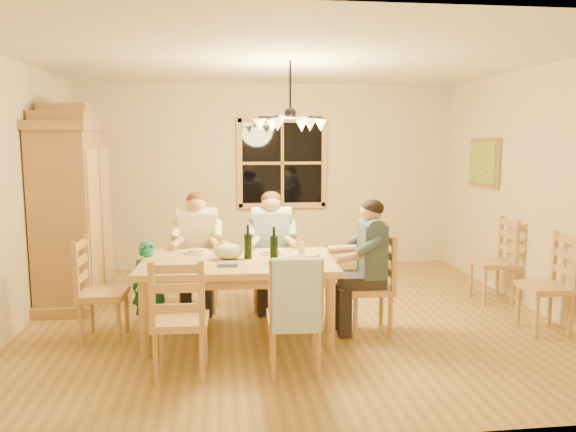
{
  "coord_description": "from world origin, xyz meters",
  "views": [
    {
      "loc": [
        -0.75,
        -5.78,
        1.93
      ],
      "look_at": [
        -0.01,
        0.1,
        1.09
      ],
      "focal_mm": 35.0,
      "sensor_mm": 36.0,
      "label": 1
    }
  ],
  "objects": [
    {
      "name": "wine_glass_b",
      "position": [
        0.06,
        -0.39,
        0.83
      ],
      "size": [
        0.06,
        0.06,
        0.14
      ],
      "primitive_type": "cylinder",
      "color": "silver",
      "rests_on": "dining_table"
    },
    {
      "name": "wine_glass_a",
      "position": [
        -0.69,
        -0.27,
        0.83
      ],
      "size": [
        0.06,
        0.06,
        0.14
      ],
      "primitive_type": "cylinder",
      "color": "silver",
      "rests_on": "dining_table"
    },
    {
      "name": "wall_back",
      "position": [
        0.0,
        2.5,
        1.35
      ],
      "size": [
        5.5,
        0.02,
        2.7
      ],
      "primitive_type": "cube",
      "color": "beige",
      "rests_on": "floor"
    },
    {
      "name": "wall_right",
      "position": [
        2.75,
        0.0,
        1.35
      ],
      "size": [
        0.02,
        5.0,
        2.7
      ],
      "primitive_type": "cube",
      "color": "beige",
      "rests_on": "floor"
    },
    {
      "name": "wine_bottle_b",
      "position": [
        -0.23,
        -0.57,
        0.93
      ],
      "size": [
        0.08,
        0.08,
        0.33
      ],
      "primitive_type": "cylinder",
      "color": "black",
      "rests_on": "dining_table"
    },
    {
      "name": "chair_far_left",
      "position": [
        -0.98,
        0.4,
        0.3
      ],
      "size": [
        0.46,
        0.44,
        0.99
      ],
      "rotation": [
        0.0,
        0.0,
        3.09
      ],
      "color": "tan",
      "rests_on": "floor"
    },
    {
      "name": "wine_bottle_a",
      "position": [
        -0.47,
        -0.44,
        0.93
      ],
      "size": [
        0.08,
        0.08,
        0.33
      ],
      "primitive_type": "cylinder",
      "color": "black",
      "rests_on": "dining_table"
    },
    {
      "name": "window",
      "position": [
        0.2,
        2.47,
        1.55
      ],
      "size": [
        1.3,
        0.06,
        1.3
      ],
      "color": "black",
      "rests_on": "wall_back"
    },
    {
      "name": "napkin",
      "position": [
        -0.67,
        -0.72,
        0.78
      ],
      "size": [
        0.19,
        0.15,
        0.03
      ],
      "primitive_type": "cube",
      "rotation": [
        0.0,
        0.0,
        -0.05
      ],
      "color": "#54699A",
      "rests_on": "dining_table"
    },
    {
      "name": "plate_woman",
      "position": [
        -0.97,
        -0.12,
        0.77
      ],
      "size": [
        0.26,
        0.26,
        0.02
      ],
      "primitive_type": "cylinder",
      "color": "white",
      "rests_on": "dining_table"
    },
    {
      "name": "dining_table",
      "position": [
        -0.57,
        -0.49,
        0.66
      ],
      "size": [
        1.9,
        1.22,
        0.76
      ],
      "rotation": [
        0.0,
        0.0,
        -0.05
      ],
      "color": "tan",
      "rests_on": "floor"
    },
    {
      "name": "adult_plaid_man",
      "position": [
        -0.16,
        0.36,
        0.84
      ],
      "size": [
        0.41,
        0.44,
        0.87
      ],
      "rotation": [
        0.0,
        0.0,
        3.09
      ],
      "color": "#32608B",
      "rests_on": "floor"
    },
    {
      "name": "chair_end_left",
      "position": [
        -1.85,
        -0.43,
        0.3
      ],
      "size": [
        0.44,
        0.46,
        0.99
      ],
      "rotation": [
        0.0,
        0.0,
        -1.62
      ],
      "color": "tan",
      "rests_on": "floor"
    },
    {
      "name": "plate_plaid",
      "position": [
        -0.22,
        -0.24,
        0.77
      ],
      "size": [
        0.26,
        0.26,
        0.02
      ],
      "primitive_type": "cylinder",
      "color": "white",
      "rests_on": "dining_table"
    },
    {
      "name": "wall_left",
      "position": [
        -2.75,
        0.0,
        1.35
      ],
      "size": [
        0.02,
        5.0,
        2.7
      ],
      "primitive_type": "cube",
      "color": "beige",
      "rests_on": "floor"
    },
    {
      "name": "cloth_bundle",
      "position": [
        -0.66,
        -0.44,
        0.84
      ],
      "size": [
        0.28,
        0.22,
        0.15
      ],
      "primitive_type": "ellipsoid",
      "color": "beige",
      "rests_on": "dining_table"
    },
    {
      "name": "adult_slate_man",
      "position": [
        0.72,
        -0.55,
        0.84
      ],
      "size": [
        0.44,
        0.41,
        0.87
      ],
      "rotation": [
        0.0,
        0.0,
        1.52
      ],
      "color": "#3A4A5D",
      "rests_on": "floor"
    },
    {
      "name": "chair_near_right",
      "position": [
        -0.15,
        -1.38,
        0.3
      ],
      "size": [
        0.46,
        0.44,
        0.99
      ],
      "rotation": [
        0.0,
        0.0,
        -0.05
      ],
      "color": "tan",
      "rests_on": "floor"
    },
    {
      "name": "floor",
      "position": [
        0.0,
        0.0,
        0.0
      ],
      "size": [
        5.5,
        5.5,
        0.0
      ],
      "primitive_type": "plane",
      "color": "olive",
      "rests_on": "ground"
    },
    {
      "name": "ceiling",
      "position": [
        0.0,
        0.0,
        2.7
      ],
      "size": [
        5.5,
        5.0,
        0.02
      ],
      "primitive_type": "cube",
      "color": "white",
      "rests_on": "wall_back"
    },
    {
      "name": "chair_end_right",
      "position": [
        0.72,
        -0.55,
        0.3
      ],
      "size": [
        0.44,
        0.46,
        0.99
      ],
      "rotation": [
        0.0,
        0.0,
        1.52
      ],
      "color": "tan",
      "rests_on": "floor"
    },
    {
      "name": "chandelier",
      "position": [
        -0.0,
        0.0,
        2.08
      ],
      "size": [
        0.77,
        0.68,
        0.71
      ],
      "color": "black",
      "rests_on": "ceiling"
    },
    {
      "name": "child",
      "position": [
        -1.45,
        -0.22,
        0.46
      ],
      "size": [
        0.36,
        0.27,
        0.91
      ],
      "primitive_type": "imported",
      "rotation": [
        0.0,
        0.0,
        0.16
      ],
      "color": "#1A776A",
      "rests_on": "floor"
    },
    {
      "name": "chair_spare_front",
      "position": [
        2.45,
        -0.74,
        0.3
      ],
      "size": [
        0.44,
        0.46,
        0.99
      ],
      "rotation": [
        0.0,
        0.0,
        1.53
      ],
      "color": "tan",
      "rests_on": "floor"
    },
    {
      "name": "plate_slate",
      "position": [
        0.14,
        -0.48,
        0.77
      ],
      "size": [
        0.26,
        0.26,
        0.02
      ],
      "primitive_type": "cylinder",
      "color": "white",
      "rests_on": "dining_table"
    },
    {
      "name": "chair_far_right",
      "position": [
        -0.16,
        0.36,
        0.3
      ],
      "size": [
        0.46,
        0.44,
        0.99
      ],
      "rotation": [
        0.0,
        0.0,
        3.09
      ],
      "color": "tan",
      "rests_on": "floor"
    },
    {
      "name": "armoire",
      "position": [
        -2.42,
        0.93,
        1.06
      ],
      "size": [
        0.66,
        1.4,
        2.3
      ],
      "color": "olive",
      "rests_on": "floor"
    },
    {
      "name": "cap",
      "position": [
        -0.08,
        -0.83,
        0.82
      ],
      "size": [
        0.2,
        0.2,
        0.11
      ],
      "primitive_type": "ellipsoid",
      "color": "tan",
      "rests_on": "dining_table"
    },
    {
      "name": "chair_near_left",
      "position": [
        -1.07,
        -1.34,
        0.3
      ],
      "size": [
        0.46,
        0.44,
        0.99
      ],
      "rotation": [
        0.0,
        0.0,
        -0.05
      ],
      "color": "tan",
      "rests_on": "floor"
    },
    {
      "name": "chair_spare_back",
      "position": [
        2.45,
        0.34,
        0.3
      ],
      "size": [
        0.42,
        0.44,
        0.99
      ],
      "rotation": [
        0.0,
        0.0,
        1.57
      ],
      "color": "tan",
      "rests_on": "floor"
    },
    {
      "name": "towel",
      "position": [
        -0.16,
        -1.57,
        0.7
      ],
      "size": [
        0.38,
        0.12,
        0.58
      ],
      "primitive_type": "cube",
      "rotation": [
        0.0,
        0.0,
        -0.05
      ],
      "color": "#9EBBD6",
      "rests_on": "chair_near_right"
    },
    {
      "name": "painting",
      "position": [
        2.71,
        1.2,
        1.6
      ],
      "size": [
        0.06,
        0.78,
        0.64
      ],
      "color": "olive",
      "rests_on": "wall_right"
    },
    {
      "name": "adult_woman",
      "position": [
        -0.98,
        0.4,
        0.84
      ],
      "size": [
        0.41,
        0.44,
        0.87
      ],
      "rotation": [
        0.0,
        0.0,
        3.09
      ],
      "color": "beige",
      "rests_on": "floor"
    }
  ]
}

